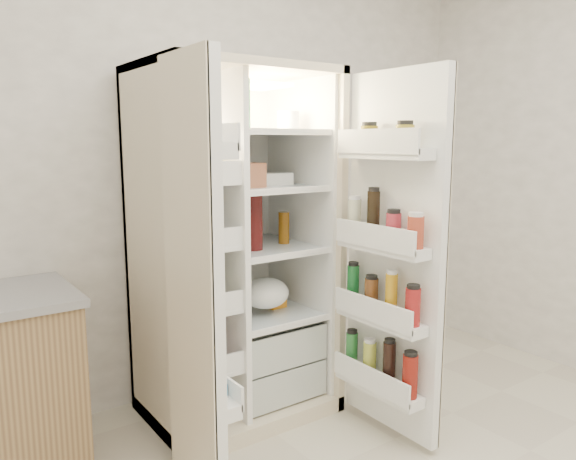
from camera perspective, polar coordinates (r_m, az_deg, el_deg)
wall_back at (r=3.14m, az=-9.03°, el=7.59°), size 4.00×0.02×2.70m
refrigerator at (r=2.91m, az=-5.74°, el=-4.45°), size 0.92×0.70×1.80m
freezer_door at (r=2.13m, az=-9.75°, el=-5.64°), size 0.15×0.40×1.72m
fridge_door at (r=2.63m, az=10.77°, el=-3.19°), size 0.17×0.58×1.72m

